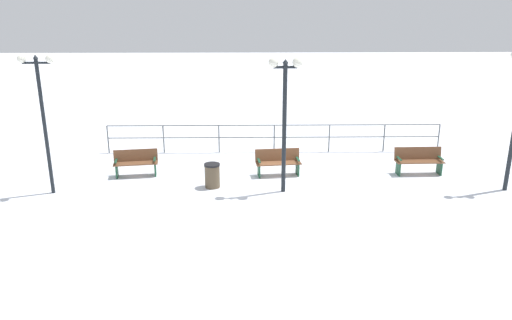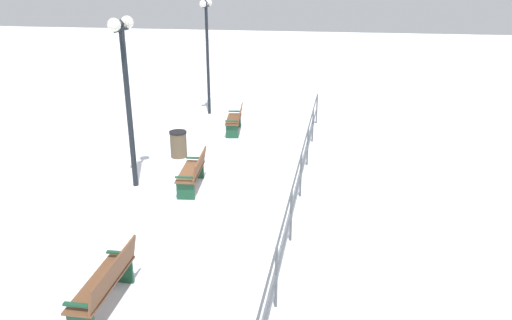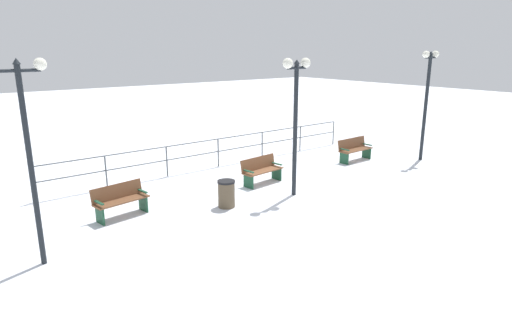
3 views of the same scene
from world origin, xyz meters
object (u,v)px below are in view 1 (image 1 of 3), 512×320
object	(u,v)px
lamppost_middle	(285,99)
trash_bin	(212,175)
bench_second	(278,162)
lamppost_near	(41,100)
bench_third	(419,160)
bench_nearest	(136,162)

from	to	relation	value
lamppost_middle	trash_bin	xyz separation A→B (m)	(-0.41, -2.28, -2.59)
bench_second	trash_bin	size ratio (longest dim) A/B	2.01
bench_second	lamppost_middle	distance (m)	2.96
bench_second	lamppost_near	distance (m)	7.81
bench_third	lamppost_near	distance (m)	12.50
bench_second	bench_third	world-z (taller)	bench_third
bench_second	lamppost_near	xyz separation A→B (m)	(1.56, -7.23, 2.50)
trash_bin	bench_nearest	bearing A→B (deg)	-113.20
bench_nearest	lamppost_near	bearing A→B (deg)	-63.83
lamppost_near	bench_second	bearing A→B (deg)	102.15
lamppost_near	lamppost_middle	distance (m)	7.31
bench_third	lamppost_near	size ratio (longest dim) A/B	0.39
bench_second	bench_third	size ratio (longest dim) A/B	0.96
trash_bin	bench_second	bearing A→B (deg)	117.39
lamppost_near	lamppost_middle	bearing A→B (deg)	90.00
bench_third	lamppost_near	bearing A→B (deg)	-83.90
bench_second	lamppost_near	bearing A→B (deg)	-84.15
bench_nearest	lamppost_middle	size ratio (longest dim) A/B	0.37
bench_second	trash_bin	bearing A→B (deg)	-68.91
bench_nearest	trash_bin	distance (m)	2.95
lamppost_near	trash_bin	world-z (taller)	lamppost_near
lamppost_middle	bench_second	bearing A→B (deg)	-177.08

